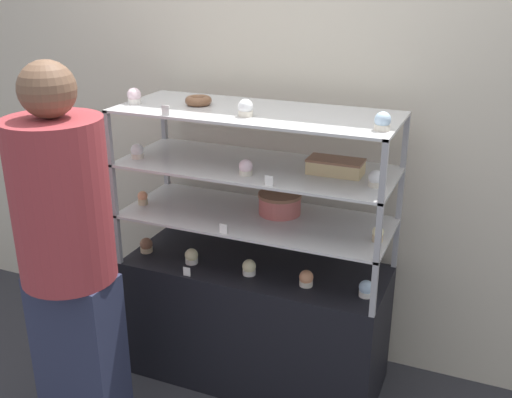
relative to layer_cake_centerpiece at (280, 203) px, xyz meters
The scene contains 27 objects.
ground_plane 0.95m from the layer_cake_centerpiece, 137.85° to the right, with size 20.00×20.00×0.00m, color #2D2D33.
back_wall 0.48m from the layer_cake_centerpiece, 105.67° to the left, with size 8.00×0.05×2.60m.
display_base 0.64m from the layer_cake_centerpiece, 137.85° to the right, with size 1.27×0.50×0.64m.
display_riser_lower 0.14m from the layer_cake_centerpiece, 137.85° to the right, with size 1.27×0.50×0.25m.
display_riser_middle 0.22m from the layer_cake_centerpiece, 137.85° to the right, with size 1.27×0.50×0.25m.
display_riser_upper 0.46m from the layer_cake_centerpiece, 137.85° to the right, with size 1.27×0.50×0.25m.
layer_cake_centerpiece is the anchor object (origin of this frame).
sheet_cake_frosted 0.37m from the layer_cake_centerpiece, 11.31° to the right, with size 0.24×0.12×0.07m.
cupcake_0 0.73m from the layer_cake_centerpiece, 165.85° to the right, with size 0.06×0.06×0.08m.
cupcake_1 0.51m from the layer_cake_centerpiece, 154.19° to the right, with size 0.06×0.06×0.08m.
cupcake_2 0.34m from the layer_cake_centerpiece, 113.39° to the right, with size 0.06×0.06×0.08m.
cupcake_3 0.38m from the layer_cake_centerpiece, 42.29° to the right, with size 0.06×0.06×0.08m.
cupcake_4 0.57m from the layer_cake_centerpiece, 19.81° to the right, with size 0.06×0.06×0.08m.
price_tag_0 0.54m from the layer_cake_centerpiece, 137.64° to the right, with size 0.04×0.00×0.04m.
cupcake_5 0.69m from the layer_cake_centerpiece, 167.27° to the right, with size 0.05×0.05×0.07m.
cupcake_6 0.51m from the layer_cake_centerpiece, 14.58° to the right, with size 0.05×0.05×0.07m.
price_tag_1 0.35m from the layer_cake_centerpiece, 115.26° to the right, with size 0.04×0.00×0.04m.
cupcake_7 0.72m from the layer_cake_centerpiece, 163.58° to the right, with size 0.06×0.06×0.07m.
cupcake_8 0.33m from the layer_cake_centerpiece, 109.79° to the right, with size 0.06×0.06×0.07m.
cupcake_9 0.55m from the layer_cake_centerpiece, 17.33° to the right, with size 0.06×0.06×0.07m.
price_tag_2 0.39m from the layer_cake_centerpiece, 78.00° to the right, with size 0.04×0.00×0.04m.
cupcake_10 0.84m from the layer_cake_centerpiece, 166.34° to the right, with size 0.06×0.06×0.07m.
cupcake_11 0.53m from the layer_cake_centerpiece, 114.08° to the right, with size 0.06×0.06×0.07m.
cupcake_12 0.73m from the layer_cake_centerpiece, 22.65° to the right, with size 0.06×0.06×0.07m.
price_tag_3 0.70m from the layer_cake_centerpiece, 142.66° to the right, with size 0.04×0.00×0.04m.
donut_glazed 0.61m from the layer_cake_centerpiece, 169.23° to the right, with size 0.12×0.12×0.04m.
customer_figure 0.99m from the layer_cake_centerpiece, 132.10° to the right, with size 0.39×0.39×1.68m.
Camera 1 is at (1.01, -2.40, 1.99)m, focal length 42.00 mm.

